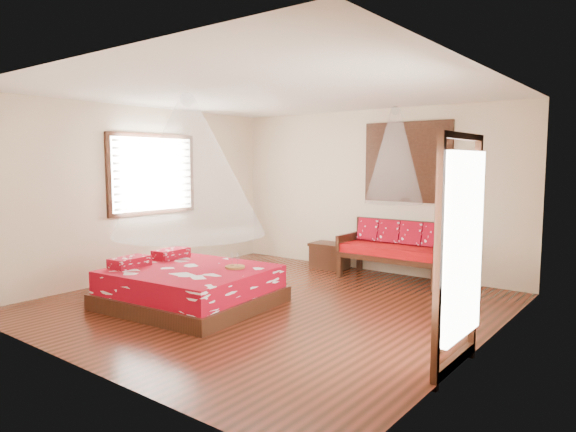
% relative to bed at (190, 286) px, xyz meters
% --- Properties ---
extents(room, '(5.54, 5.54, 2.84)m').
position_rel_bed_xyz_m(room, '(0.82, 0.70, 1.15)').
color(room, black).
rests_on(room, ground).
extents(bed, '(2.18, 2.01, 0.63)m').
position_rel_bed_xyz_m(bed, '(0.00, 0.00, 0.00)').
color(bed, black).
rests_on(bed, floor).
extents(daybed, '(1.76, 0.78, 0.94)m').
position_rel_bed_xyz_m(daybed, '(1.50, 3.08, 0.27)').
color(daybed, black).
rests_on(daybed, floor).
extents(storage_chest, '(0.69, 0.52, 0.45)m').
position_rel_bed_xyz_m(storage_chest, '(0.17, 3.15, -0.02)').
color(storage_chest, black).
rests_on(storage_chest, floor).
extents(shutter_panel, '(1.52, 0.06, 1.32)m').
position_rel_bed_xyz_m(shutter_panel, '(1.50, 3.42, 1.65)').
color(shutter_panel, black).
rests_on(shutter_panel, wall_back).
extents(window_left, '(0.10, 1.74, 1.34)m').
position_rel_bed_xyz_m(window_left, '(-1.89, 0.90, 1.45)').
color(window_left, black).
rests_on(window_left, wall_left).
extents(glazed_door, '(0.08, 1.02, 2.16)m').
position_rel_bed_xyz_m(glazed_door, '(3.54, 0.10, 0.82)').
color(glazed_door, black).
rests_on(glazed_door, floor).
extents(wine_tray, '(0.26, 0.26, 0.21)m').
position_rel_bed_xyz_m(wine_tray, '(0.49, 0.36, 0.31)').
color(wine_tray, brown).
rests_on(wine_tray, bed).
extents(mosquito_net_main, '(1.99, 1.99, 1.80)m').
position_rel_bed_xyz_m(mosquito_net_main, '(0.02, 0.00, 1.60)').
color(mosquito_net_main, white).
rests_on(mosquito_net_main, ceiling).
extents(mosquito_net_daybed, '(0.92, 0.92, 1.50)m').
position_rel_bed_xyz_m(mosquito_net_daybed, '(1.50, 2.95, 1.75)').
color(mosquito_net_daybed, white).
rests_on(mosquito_net_daybed, ceiling).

